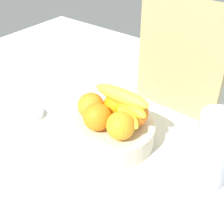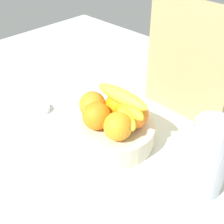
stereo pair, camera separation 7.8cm
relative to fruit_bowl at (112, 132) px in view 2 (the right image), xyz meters
The scene contains 11 objects.
ground_plane 4.97cm from the fruit_bowl, 164.63° to the right, with size 180.00×140.00×3.00cm, color silver.
fruit_bowl is the anchor object (origin of this frame).
orange_front_left 8.11cm from the fruit_bowl, 111.72° to the right, with size 7.60×7.60×7.60cm, color orange.
orange_front_right 9.23cm from the fruit_bowl, 30.91° to the right, with size 7.60×7.60×7.60cm, color orange.
orange_center 9.24cm from the fruit_bowl, 35.52° to the left, with size 7.60×7.60×7.60cm, color orange.
orange_back_left 7.99cm from the fruit_bowl, 108.48° to the left, with size 7.60×7.60×7.60cm, color orange.
orange_back_right 9.60cm from the fruit_bowl, behind, with size 7.60×7.60×7.60cm, color orange.
banana_bunch 8.98cm from the fruit_bowl, 51.01° to the left, with size 17.85×16.40×10.60cm.
cutting_board 29.96cm from the fruit_bowl, 76.62° to the left, with size 28.00×1.80×36.00cm, color tan.
thermos_tumbler 28.48cm from the fruit_bowl, ahead, with size 8.96×8.96×19.51cm, color #AEB0BF.
jar_lid 28.00cm from the fruit_bowl, 167.28° to the right, with size 6.61×6.61×1.56cm, color silver.
Camera 2 is at (48.96, -47.19, 57.99)cm, focal length 48.90 mm.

